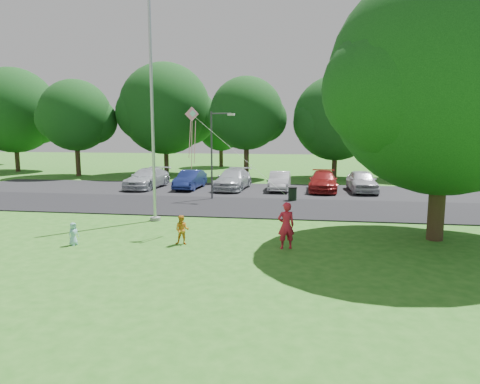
# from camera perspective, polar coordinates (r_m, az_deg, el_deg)

# --- Properties ---
(ground) EXTENTS (120.00, 120.00, 0.00)m
(ground) POSITION_cam_1_polar(r_m,az_deg,el_deg) (15.00, -4.98, -8.22)
(ground) COLOR #28661B
(ground) RESTS_ON ground
(park_road) EXTENTS (60.00, 6.00, 0.06)m
(park_road) POSITION_cam_1_polar(r_m,az_deg,el_deg) (23.61, 0.13, -1.98)
(park_road) COLOR black
(park_road) RESTS_ON ground
(parking_strip) EXTENTS (42.00, 7.00, 0.06)m
(parking_strip) POSITION_cam_1_polar(r_m,az_deg,el_deg) (29.97, 1.95, 0.23)
(parking_strip) COLOR black
(parking_strip) RESTS_ON ground
(flagpole) EXTENTS (0.50, 0.50, 10.00)m
(flagpole) POSITION_cam_1_polar(r_m,az_deg,el_deg) (20.19, -11.55, 7.90)
(flagpole) COLOR #B7BABF
(flagpole) RESTS_ON ground
(street_lamp) EXTENTS (1.50, 0.33, 5.33)m
(street_lamp) POSITION_cam_1_polar(r_m,az_deg,el_deg) (25.90, -3.37, 5.99)
(street_lamp) COLOR #3F3F44
(street_lamp) RESTS_ON ground
(trash_can) EXTENTS (0.54, 0.54, 0.85)m
(trash_can) POSITION_cam_1_polar(r_m,az_deg,el_deg) (25.71, 7.01, -0.29)
(trash_can) COLOR black
(trash_can) RESTS_ON ground
(big_tree) EXTENTS (9.27, 8.61, 10.40)m
(big_tree) POSITION_cam_1_polar(r_m,az_deg,el_deg) (17.91, 25.41, 12.76)
(big_tree) COLOR #332316
(big_tree) RESTS_ON ground
(tree_row) EXTENTS (64.35, 11.94, 10.88)m
(tree_row) POSITION_cam_1_polar(r_m,az_deg,el_deg) (38.27, 5.94, 10.49)
(tree_row) COLOR #332316
(tree_row) RESTS_ON ground
(horizon_trees) EXTENTS (77.46, 7.20, 7.02)m
(horizon_trees) POSITION_cam_1_polar(r_m,az_deg,el_deg) (47.85, 9.45, 8.30)
(horizon_trees) COLOR #332316
(horizon_trees) RESTS_ON ground
(parked_cars) EXTENTS (17.27, 5.32, 1.46)m
(parked_cars) POSITION_cam_1_polar(r_m,az_deg,el_deg) (29.95, 1.57, 1.62)
(parked_cars) COLOR #B2B7BF
(parked_cars) RESTS_ON ground
(woman) EXTENTS (0.71, 0.57, 1.70)m
(woman) POSITION_cam_1_polar(r_m,az_deg,el_deg) (15.47, 6.16, -4.46)
(woman) COLOR red
(woman) RESTS_ON ground
(child_yellow) EXTENTS (0.57, 0.46, 1.11)m
(child_yellow) POSITION_cam_1_polar(r_m,az_deg,el_deg) (16.13, -7.72, -5.04)
(child_yellow) COLOR orange
(child_yellow) RESTS_ON ground
(child_blue) EXTENTS (0.40, 0.49, 0.85)m
(child_blue) POSITION_cam_1_polar(r_m,az_deg,el_deg) (17.09, -21.33, -5.22)
(child_blue) COLOR #89C7D2
(child_blue) RESTS_ON ground
(kite) EXTENTS (4.21, 2.16, 3.24)m
(kite) POSITION_cam_1_polar(r_m,az_deg,el_deg) (17.50, -6.18, 8.68)
(kite) COLOR pink
(kite) RESTS_ON ground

